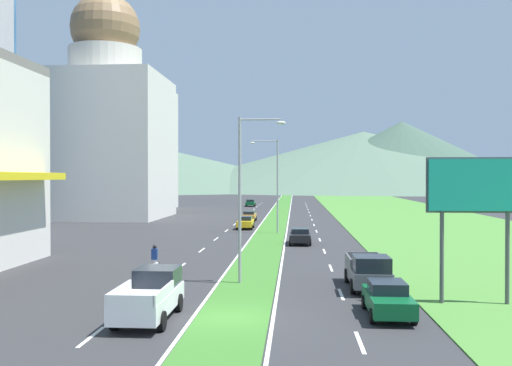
# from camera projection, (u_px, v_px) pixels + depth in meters

# --- Properties ---
(ground_plane) EXTENTS (600.00, 600.00, 0.00)m
(ground_plane) POSITION_uv_depth(u_px,v_px,m) (233.00, 318.00, 24.11)
(ground_plane) COLOR #2D2D30
(grass_median) EXTENTS (3.20, 240.00, 0.06)m
(grass_median) POSITION_uv_depth(u_px,v_px,m) (277.00, 217.00, 83.95)
(grass_median) COLOR #387028
(grass_median) RESTS_ON ground_plane
(grass_verge_right) EXTENTS (24.00, 240.00, 0.06)m
(grass_verge_right) POSITION_uv_depth(u_px,v_px,m) (416.00, 218.00, 82.50)
(grass_verge_right) COLOR #477F33
(grass_verge_right) RESTS_ON ground_plane
(lane_dash_left_2) EXTENTS (0.16, 2.80, 0.01)m
(lane_dash_left_2) POSITION_uv_depth(u_px,v_px,m) (91.00, 337.00, 21.32)
(lane_dash_left_2) COLOR silver
(lane_dash_left_2) RESTS_ON ground_plane
(lane_dash_left_3) EXTENTS (0.16, 2.80, 0.01)m
(lane_dash_left_3) POSITION_uv_depth(u_px,v_px,m) (149.00, 292.00, 29.73)
(lane_dash_left_3) COLOR silver
(lane_dash_left_3) RESTS_ON ground_plane
(lane_dash_left_4) EXTENTS (0.16, 2.80, 0.01)m
(lane_dash_left_4) POSITION_uv_depth(u_px,v_px,m) (181.00, 266.00, 38.13)
(lane_dash_left_4) COLOR silver
(lane_dash_left_4) RESTS_ON ground_plane
(lane_dash_left_5) EXTENTS (0.16, 2.80, 0.01)m
(lane_dash_left_5) POSITION_uv_depth(u_px,v_px,m) (202.00, 250.00, 46.54)
(lane_dash_left_5) COLOR silver
(lane_dash_left_5) RESTS_ON ground_plane
(lane_dash_left_6) EXTENTS (0.16, 2.80, 0.01)m
(lane_dash_left_6) POSITION_uv_depth(u_px,v_px,m) (216.00, 239.00, 54.94)
(lane_dash_left_6) COLOR silver
(lane_dash_left_6) RESTS_ON ground_plane
(lane_dash_left_7) EXTENTS (0.16, 2.80, 0.01)m
(lane_dash_left_7) POSITION_uv_depth(u_px,v_px,m) (227.00, 231.00, 63.34)
(lane_dash_left_7) COLOR silver
(lane_dash_left_7) RESTS_ON ground_plane
(lane_dash_left_8) EXTENTS (0.16, 2.80, 0.01)m
(lane_dash_left_8) POSITION_uv_depth(u_px,v_px,m) (235.00, 224.00, 71.75)
(lane_dash_left_8) COLOR silver
(lane_dash_left_8) RESTS_ON ground_plane
(lane_dash_left_9) EXTENTS (0.16, 2.80, 0.01)m
(lane_dash_left_9) POSITION_uv_depth(u_px,v_px,m) (241.00, 219.00, 80.15)
(lane_dash_left_9) COLOR silver
(lane_dash_left_9) RESTS_ON ground_plane
(lane_dash_left_10) EXTENTS (0.16, 2.80, 0.01)m
(lane_dash_left_10) POSITION_uv_depth(u_px,v_px,m) (246.00, 215.00, 88.55)
(lane_dash_left_10) COLOR silver
(lane_dash_left_10) RESTS_ON ground_plane
(lane_dash_left_11) EXTENTS (0.16, 2.80, 0.01)m
(lane_dash_left_11) POSITION_uv_depth(u_px,v_px,m) (250.00, 212.00, 96.96)
(lane_dash_left_11) COLOR silver
(lane_dash_left_11) RESTS_ON ground_plane
(lane_dash_left_12) EXTENTS (0.16, 2.80, 0.01)m
(lane_dash_left_12) POSITION_uv_depth(u_px,v_px,m) (254.00, 209.00, 105.36)
(lane_dash_left_12) COLOR silver
(lane_dash_left_12) RESTS_ON ground_plane
(lane_dash_left_13) EXTENTS (0.16, 2.80, 0.01)m
(lane_dash_left_13) POSITION_uv_depth(u_px,v_px,m) (257.00, 207.00, 113.77)
(lane_dash_left_13) COLOR silver
(lane_dash_left_13) RESTS_ON ground_plane
(lane_dash_left_14) EXTENTS (0.16, 2.80, 0.01)m
(lane_dash_left_14) POSITION_uv_depth(u_px,v_px,m) (260.00, 205.00, 122.17)
(lane_dash_left_14) COLOR silver
(lane_dash_left_14) RESTS_ON ground_plane
(lane_dash_left_15) EXTENTS (0.16, 2.80, 0.01)m
(lane_dash_left_15) POSITION_uv_depth(u_px,v_px,m) (262.00, 203.00, 130.57)
(lane_dash_left_15) COLOR silver
(lane_dash_left_15) RESTS_ON ground_plane
(lane_dash_right_2) EXTENTS (0.16, 2.80, 0.01)m
(lane_dash_right_2) POSITION_uv_depth(u_px,v_px,m) (360.00, 342.00, 20.61)
(lane_dash_right_2) COLOR silver
(lane_dash_right_2) RESTS_ON ground_plane
(lane_dash_right_3) EXTENTS (0.16, 2.80, 0.01)m
(lane_dash_right_3) POSITION_uv_depth(u_px,v_px,m) (341.00, 294.00, 29.01)
(lane_dash_right_3) COLOR silver
(lane_dash_right_3) RESTS_ON ground_plane
(lane_dash_right_4) EXTENTS (0.16, 2.80, 0.01)m
(lane_dash_right_4) POSITION_uv_depth(u_px,v_px,m) (331.00, 268.00, 37.41)
(lane_dash_right_4) COLOR silver
(lane_dash_right_4) RESTS_ON ground_plane
(lane_dash_right_5) EXTENTS (0.16, 2.80, 0.01)m
(lane_dash_right_5) POSITION_uv_depth(u_px,v_px,m) (324.00, 251.00, 45.82)
(lane_dash_right_5) COLOR silver
(lane_dash_right_5) RESTS_ON ground_plane
(lane_dash_right_6) EXTENTS (0.16, 2.80, 0.01)m
(lane_dash_right_6) POSITION_uv_depth(u_px,v_px,m) (320.00, 240.00, 54.22)
(lane_dash_right_6) COLOR silver
(lane_dash_right_6) RESTS_ON ground_plane
(lane_dash_right_7) EXTENTS (0.16, 2.80, 0.01)m
(lane_dash_right_7) POSITION_uv_depth(u_px,v_px,m) (316.00, 231.00, 62.63)
(lane_dash_right_7) COLOR silver
(lane_dash_right_7) RESTS_ON ground_plane
(lane_dash_right_8) EXTENTS (0.16, 2.80, 0.01)m
(lane_dash_right_8) POSITION_uv_depth(u_px,v_px,m) (314.00, 225.00, 71.03)
(lane_dash_right_8) COLOR silver
(lane_dash_right_8) RESTS_ON ground_plane
(lane_dash_right_9) EXTENTS (0.16, 2.80, 0.01)m
(lane_dash_right_9) POSITION_uv_depth(u_px,v_px,m) (312.00, 220.00, 79.43)
(lane_dash_right_9) COLOR silver
(lane_dash_right_9) RESTS_ON ground_plane
(lane_dash_right_10) EXTENTS (0.16, 2.80, 0.01)m
(lane_dash_right_10) POSITION_uv_depth(u_px,v_px,m) (310.00, 216.00, 87.84)
(lane_dash_right_10) COLOR silver
(lane_dash_right_10) RESTS_ON ground_plane
(lane_dash_right_11) EXTENTS (0.16, 2.80, 0.01)m
(lane_dash_right_11) POSITION_uv_depth(u_px,v_px,m) (309.00, 212.00, 96.24)
(lane_dash_right_11) COLOR silver
(lane_dash_right_11) RESTS_ON ground_plane
(lane_dash_right_12) EXTENTS (0.16, 2.80, 0.01)m
(lane_dash_right_12) POSITION_uv_depth(u_px,v_px,m) (308.00, 209.00, 104.65)
(lane_dash_right_12) COLOR silver
(lane_dash_right_12) RESTS_ON ground_plane
(lane_dash_right_13) EXTENTS (0.16, 2.80, 0.01)m
(lane_dash_right_13) POSITION_uv_depth(u_px,v_px,m) (307.00, 207.00, 113.05)
(lane_dash_right_13) COLOR silver
(lane_dash_right_13) RESTS_ON ground_plane
(lane_dash_right_14) EXTENTS (0.16, 2.80, 0.01)m
(lane_dash_right_14) POSITION_uv_depth(u_px,v_px,m) (306.00, 205.00, 121.45)
(lane_dash_right_14) COLOR silver
(lane_dash_right_14) RESTS_ON ground_plane
(lane_dash_right_15) EXTENTS (0.16, 2.80, 0.01)m
(lane_dash_right_15) POSITION_uv_depth(u_px,v_px,m) (305.00, 203.00, 129.86)
(lane_dash_right_15) COLOR silver
(lane_dash_right_15) RESTS_ON ground_plane
(edge_line_median_left) EXTENTS (0.16, 240.00, 0.01)m
(edge_line_median_left) POSITION_uv_depth(u_px,v_px,m) (266.00, 217.00, 84.08)
(edge_line_median_left) COLOR silver
(edge_line_median_left) RESTS_ON ground_plane
(edge_line_median_right) EXTENTS (0.16, 240.00, 0.01)m
(edge_line_median_right) POSITION_uv_depth(u_px,v_px,m) (289.00, 218.00, 83.83)
(edge_line_median_right) COLOR silver
(edge_line_median_right) RESTS_ON ground_plane
(domed_building) EXTENTS (17.66, 17.66, 33.59)m
(domed_building) POSITION_uv_depth(u_px,v_px,m) (106.00, 126.00, 83.67)
(domed_building) COLOR silver
(domed_building) RESTS_ON ground_plane
(midrise_colored) EXTENTS (14.37, 14.37, 22.87)m
(midrise_colored) POSITION_uv_depth(u_px,v_px,m) (133.00, 149.00, 106.45)
(midrise_colored) COLOR silver
(midrise_colored) RESTS_ON ground_plane
(hill_far_left) EXTENTS (212.99, 212.99, 24.63)m
(hill_far_left) POSITION_uv_depth(u_px,v_px,m) (128.00, 165.00, 284.77)
(hill_far_left) COLOR #516B56
(hill_far_left) RESTS_ON ground_plane
(hill_far_center) EXTENTS (213.01, 213.01, 28.94)m
(hill_far_center) POSITION_uv_depth(u_px,v_px,m) (363.00, 160.00, 280.24)
(hill_far_center) COLOR #516B56
(hill_far_center) RESTS_ON ground_plane
(hill_far_right) EXTENTS (126.82, 126.82, 32.57)m
(hill_far_right) POSITION_uv_depth(u_px,v_px,m) (402.00, 156.00, 264.69)
(hill_far_right) COLOR #3D5647
(hill_far_right) RESTS_ON ground_plane
(street_lamp_near) EXTENTS (2.73, 0.28, 9.57)m
(street_lamp_near) POSITION_uv_depth(u_px,v_px,m) (245.00, 189.00, 31.85)
(street_lamp_near) COLOR #99999E
(street_lamp_near) RESTS_ON ground_plane
(street_lamp_mid) EXTENTS (3.09, 0.48, 10.16)m
(street_lamp_mid) POSITION_uv_depth(u_px,v_px,m) (275.00, 180.00, 60.04)
(street_lamp_mid) COLOR #99999E
(street_lamp_mid) RESTS_ON ground_plane
(billboard_roadside) EXTENTS (4.58, 0.28, 7.09)m
(billboard_roadside) POSITION_uv_depth(u_px,v_px,m) (475.00, 194.00, 26.59)
(billboard_roadside) COLOR #4C4C51
(billboard_roadside) RESTS_ON ground_plane
(car_0) EXTENTS (1.85, 4.62, 1.40)m
(car_0) POSITION_uv_depth(u_px,v_px,m) (249.00, 216.00, 76.93)
(car_0) COLOR #C6842D
(car_0) RESTS_ON ground_plane
(car_1) EXTENTS (1.93, 4.24, 1.52)m
(car_1) POSITION_uv_depth(u_px,v_px,m) (388.00, 299.00, 24.49)
(car_1) COLOR #0C5128
(car_1) RESTS_ON ground_plane
(car_2) EXTENTS (1.97, 4.20, 1.42)m
(car_2) POSITION_uv_depth(u_px,v_px,m) (300.00, 236.00, 50.78)
(car_2) COLOR black
(car_2) RESTS_ON ground_plane
(car_3) EXTENTS (1.89, 4.23, 1.50)m
(car_3) POSITION_uv_depth(u_px,v_px,m) (245.00, 222.00, 65.56)
(car_3) COLOR yellow
(car_3) RESTS_ON ground_plane
(car_4) EXTENTS (1.93, 4.25, 1.46)m
(car_4) POSITION_uv_depth(u_px,v_px,m) (250.00, 203.00, 115.46)
(car_4) COLOR #0C5128
(car_4) RESTS_ON ground_plane
(pickup_truck_0) EXTENTS (2.18, 5.40, 2.00)m
(pickup_truck_0) POSITION_uv_depth(u_px,v_px,m) (151.00, 296.00, 24.13)
(pickup_truck_0) COLOR silver
(pickup_truck_0) RESTS_ON ground_plane
(pickup_truck_1) EXTENTS (2.18, 5.40, 2.00)m
(pickup_truck_1) POSITION_uv_depth(u_px,v_px,m) (368.00, 271.00, 30.32)
(pickup_truck_1) COLOR #515459
(pickup_truck_1) RESTS_ON ground_plane
(motorcycle_rider) EXTENTS (0.36, 2.00, 1.80)m
(motorcycle_rider) POSITION_uv_depth(u_px,v_px,m) (155.00, 261.00, 35.61)
(motorcycle_rider) COLOR black
(motorcycle_rider) RESTS_ON ground_plane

